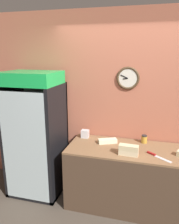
{
  "coord_description": "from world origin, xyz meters",
  "views": [
    {
      "loc": [
        0.08,
        -1.84,
        2.11
      ],
      "look_at": [
        -0.65,
        0.86,
        1.35
      ],
      "focal_mm": 35.0,
      "sensor_mm": 36.0,
      "label": 1
    }
  ],
  "objects_px": {
    "chefs_knife": "(155,155)",
    "napkin_dispenser": "(85,134)",
    "beverage_cooler": "(37,128)",
    "sandwich_stack_middle": "(129,148)",
    "sandwich_stack_bottom": "(128,153)",
    "sandwich_flat_left": "(108,141)",
    "condiment_jar": "(144,139)"
  },
  "relations": [
    {
      "from": "sandwich_stack_bottom",
      "to": "sandwich_stack_middle",
      "type": "bearing_deg",
      "value": 0.0
    },
    {
      "from": "beverage_cooler",
      "to": "chefs_knife",
      "type": "relative_size",
      "value": 6.25
    },
    {
      "from": "chefs_knife",
      "to": "napkin_dispenser",
      "type": "height_order",
      "value": "napkin_dispenser"
    },
    {
      "from": "chefs_knife",
      "to": "sandwich_stack_middle",
      "type": "bearing_deg",
      "value": -170.11
    },
    {
      "from": "condiment_jar",
      "to": "napkin_dispenser",
      "type": "bearing_deg",
      "value": -178.06
    },
    {
      "from": "chefs_knife",
      "to": "condiment_jar",
      "type": "distance_m",
      "value": 0.42
    },
    {
      "from": "sandwich_flat_left",
      "to": "napkin_dispenser",
      "type": "height_order",
      "value": "napkin_dispenser"
    },
    {
      "from": "beverage_cooler",
      "to": "sandwich_stack_middle",
      "type": "bearing_deg",
      "value": -10.28
    },
    {
      "from": "sandwich_stack_middle",
      "to": "condiment_jar",
      "type": "relative_size",
      "value": 2.17
    },
    {
      "from": "sandwich_flat_left",
      "to": "chefs_knife",
      "type": "height_order",
      "value": "sandwich_flat_left"
    },
    {
      "from": "beverage_cooler",
      "to": "sandwich_stack_bottom",
      "type": "xyz_separation_m",
      "value": [
        1.39,
        -0.25,
        -0.12
      ]
    },
    {
      "from": "sandwich_stack_middle",
      "to": "sandwich_stack_bottom",
      "type": "bearing_deg",
      "value": 180.0
    },
    {
      "from": "chefs_knife",
      "to": "napkin_dispenser",
      "type": "relative_size",
      "value": 2.48
    },
    {
      "from": "beverage_cooler",
      "to": "sandwich_flat_left",
      "type": "bearing_deg",
      "value": 2.91
    },
    {
      "from": "sandwich_stack_bottom",
      "to": "chefs_knife",
      "type": "bearing_deg",
      "value": 9.89
    },
    {
      "from": "beverage_cooler",
      "to": "napkin_dispenser",
      "type": "height_order",
      "value": "beverage_cooler"
    },
    {
      "from": "beverage_cooler",
      "to": "condiment_jar",
      "type": "relative_size",
      "value": 16.38
    },
    {
      "from": "sandwich_stack_middle",
      "to": "napkin_dispenser",
      "type": "bearing_deg",
      "value": 148.59
    },
    {
      "from": "chefs_knife",
      "to": "sandwich_stack_bottom",
      "type": "bearing_deg",
      "value": -170.11
    },
    {
      "from": "beverage_cooler",
      "to": "sandwich_stack_middle",
      "type": "height_order",
      "value": "beverage_cooler"
    },
    {
      "from": "sandwich_stack_bottom",
      "to": "napkin_dispenser",
      "type": "height_order",
      "value": "napkin_dispenser"
    },
    {
      "from": "beverage_cooler",
      "to": "napkin_dispenser",
      "type": "bearing_deg",
      "value": 13.38
    },
    {
      "from": "beverage_cooler",
      "to": "chefs_knife",
      "type": "height_order",
      "value": "beverage_cooler"
    },
    {
      "from": "beverage_cooler",
      "to": "sandwich_stack_middle",
      "type": "relative_size",
      "value": 7.57
    },
    {
      "from": "sandwich_flat_left",
      "to": "sandwich_stack_bottom",
      "type": "bearing_deg",
      "value": -43.57
    },
    {
      "from": "beverage_cooler",
      "to": "sandwich_stack_bottom",
      "type": "relative_size",
      "value": 7.58
    },
    {
      "from": "condiment_jar",
      "to": "sandwich_stack_middle",
      "type": "bearing_deg",
      "value": -111.79
    },
    {
      "from": "chefs_knife",
      "to": "beverage_cooler",
      "type": "bearing_deg",
      "value": 173.54
    },
    {
      "from": "beverage_cooler",
      "to": "sandwich_flat_left",
      "type": "height_order",
      "value": "beverage_cooler"
    },
    {
      "from": "sandwich_stack_middle",
      "to": "napkin_dispenser",
      "type": "height_order",
      "value": "sandwich_stack_middle"
    },
    {
      "from": "sandwich_stack_middle",
      "to": "sandwich_flat_left",
      "type": "xyz_separation_m",
      "value": [
        -0.32,
        0.31,
        -0.07
      ]
    },
    {
      "from": "condiment_jar",
      "to": "sandwich_stack_bottom",
      "type": "bearing_deg",
      "value": -111.79
    }
  ]
}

